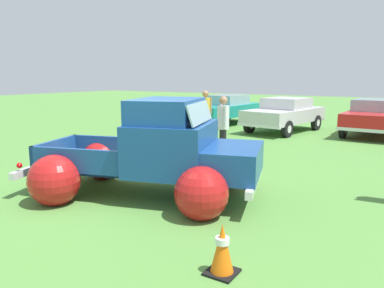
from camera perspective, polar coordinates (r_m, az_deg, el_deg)
The scene contains 8 objects.
ground_plane at distance 7.61m, azimuth -7.69°, elevation -7.63°, with size 80.00×80.00×0.00m, color #548C3D.
vintage_pickup_truck at distance 7.27m, azimuth -5.01°, elevation -2.24°, with size 4.98×3.76×1.96m.
show_car_0 at distance 18.31m, azimuth 5.19°, elevation 5.45°, with size 2.24×4.56×1.43m.
show_car_1 at distance 16.36m, azimuth 14.03°, elevation 4.60°, with size 2.55×4.43×1.43m.
show_car_2 at distance 16.52m, azimuth 26.18°, elevation 3.90°, with size 2.00×4.25×1.43m.
spectator_0 at distance 10.49m, azimuth 4.79°, elevation 3.17°, with size 0.48×0.48×1.79m.
spectator_1 at distance 14.04m, azimuth 2.06°, elevation 5.07°, with size 0.47×0.50×1.81m.
lane_cone_0 at distance 4.61m, azimuth 4.66°, elevation -15.80°, with size 0.36×0.36×0.63m.
Camera 1 is at (4.71, -5.50, 2.34)m, focal length 34.74 mm.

